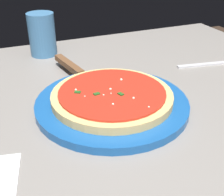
# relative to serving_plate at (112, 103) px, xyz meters

# --- Properties ---
(restaurant_table) EXTENTS (1.03, 0.92, 0.75)m
(restaurant_table) POSITION_rel_serving_plate_xyz_m (0.05, -0.01, -0.14)
(restaurant_table) COLOR black
(restaurant_table) RESTS_ON ground_plane
(serving_plate) EXTENTS (0.31, 0.31, 0.02)m
(serving_plate) POSITION_rel_serving_plate_xyz_m (0.00, 0.00, 0.00)
(serving_plate) COLOR #195199
(serving_plate) RESTS_ON restaurant_table
(pizza) EXTENTS (0.24, 0.24, 0.02)m
(pizza) POSITION_rel_serving_plate_xyz_m (-0.00, -0.00, 0.02)
(pizza) COLOR #DBB26B
(pizza) RESTS_ON serving_plate
(pizza_server) EXTENTS (0.09, 0.22, 0.01)m
(pizza_server) POSITION_rel_serving_plate_xyz_m (-0.03, 0.15, 0.01)
(pizza_server) COLOR silver
(pizza_server) RESTS_ON serving_plate
(cup_tall_drink) EXTENTS (0.07, 0.07, 0.12)m
(cup_tall_drink) POSITION_rel_serving_plate_xyz_m (-0.07, 0.35, 0.05)
(cup_tall_drink) COLOR teal
(cup_tall_drink) RESTS_ON restaurant_table
(fork) EXTENTS (0.19, 0.05, 0.00)m
(fork) POSITION_rel_serving_plate_xyz_m (0.34, 0.10, -0.01)
(fork) COLOR silver
(fork) RESTS_ON restaurant_table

